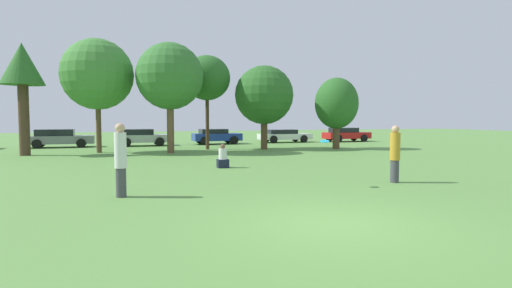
{
  "coord_description": "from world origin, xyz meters",
  "views": [
    {
      "loc": [
        -4.06,
        -6.94,
        2.09
      ],
      "look_at": [
        0.28,
        5.54,
        1.26
      ],
      "focal_mm": 28.25,
      "sensor_mm": 36.0,
      "label": 1
    }
  ],
  "objects_px": {
    "person_thrower": "(121,159)",
    "tree_4": "(264,95)",
    "frisbee": "(325,141)",
    "parked_car_blue": "(216,136)",
    "bystander_sitting": "(223,158)",
    "tree_5": "(337,104)",
    "parked_car_silver": "(141,137)",
    "tree_2": "(170,77)",
    "tree_1": "(97,75)",
    "parked_car_grey": "(59,138)",
    "parked_car_red": "(346,134)",
    "person_catcher": "(395,153)",
    "tree_3": "(207,78)",
    "parked_car_white": "(284,135)",
    "tree_0": "(22,69)"
  },
  "relations": [
    {
      "from": "person_thrower",
      "to": "tree_0",
      "type": "height_order",
      "value": "tree_0"
    },
    {
      "from": "tree_4",
      "to": "parked_car_blue",
      "type": "relative_size",
      "value": 1.45
    },
    {
      "from": "bystander_sitting",
      "to": "parked_car_white",
      "type": "height_order",
      "value": "parked_car_white"
    },
    {
      "from": "frisbee",
      "to": "parked_car_white",
      "type": "xyz_separation_m",
      "value": [
        7.97,
        21.79,
        -0.79
      ]
    },
    {
      "from": "tree_2",
      "to": "parked_car_white",
      "type": "relative_size",
      "value": 1.44
    },
    {
      "from": "person_thrower",
      "to": "tree_5",
      "type": "relative_size",
      "value": 0.4
    },
    {
      "from": "person_catcher",
      "to": "parked_car_white",
      "type": "distance_m",
      "value": 22.42
    },
    {
      "from": "tree_2",
      "to": "parked_car_blue",
      "type": "height_order",
      "value": "tree_2"
    },
    {
      "from": "parked_car_grey",
      "to": "parked_car_blue",
      "type": "xyz_separation_m",
      "value": [
        11.68,
        0.01,
        -0.02
      ]
    },
    {
      "from": "tree_5",
      "to": "parked_car_white",
      "type": "xyz_separation_m",
      "value": [
        -0.43,
        8.18,
        -2.5
      ]
    },
    {
      "from": "parked_car_red",
      "to": "parked_car_grey",
      "type": "bearing_deg",
      "value": 178.58
    },
    {
      "from": "tree_0",
      "to": "tree_5",
      "type": "xyz_separation_m",
      "value": [
        19.3,
        -1.35,
        -1.77
      ]
    },
    {
      "from": "parked_car_grey",
      "to": "parked_car_white",
      "type": "bearing_deg",
      "value": 0.56
    },
    {
      "from": "tree_3",
      "to": "parked_car_grey",
      "type": "bearing_deg",
      "value": 151.02
    },
    {
      "from": "tree_1",
      "to": "parked_car_grey",
      "type": "height_order",
      "value": "tree_1"
    },
    {
      "from": "tree_0",
      "to": "tree_1",
      "type": "relative_size",
      "value": 0.92
    },
    {
      "from": "person_thrower",
      "to": "tree_4",
      "type": "height_order",
      "value": "tree_4"
    },
    {
      "from": "person_catcher",
      "to": "parked_car_blue",
      "type": "height_order",
      "value": "person_catcher"
    },
    {
      "from": "bystander_sitting",
      "to": "tree_5",
      "type": "relative_size",
      "value": 0.21
    },
    {
      "from": "tree_4",
      "to": "frisbee",
      "type": "bearing_deg",
      "value": -103.44
    },
    {
      "from": "tree_1",
      "to": "parked_car_blue",
      "type": "height_order",
      "value": "tree_1"
    },
    {
      "from": "parked_car_white",
      "to": "parked_car_red",
      "type": "relative_size",
      "value": 1.09
    },
    {
      "from": "person_catcher",
      "to": "tree_3",
      "type": "distance_m",
      "value": 16.68
    },
    {
      "from": "tree_2",
      "to": "parked_car_silver",
      "type": "xyz_separation_m",
      "value": [
        -1.3,
        7.27,
        -3.94
      ]
    },
    {
      "from": "person_catcher",
      "to": "parked_car_white",
      "type": "relative_size",
      "value": 0.41
    },
    {
      "from": "person_thrower",
      "to": "parked_car_white",
      "type": "height_order",
      "value": "person_thrower"
    },
    {
      "from": "tree_5",
      "to": "parked_car_silver",
      "type": "xyz_separation_m",
      "value": [
        -12.57,
        7.62,
        -2.44
      ]
    },
    {
      "from": "person_thrower",
      "to": "tree_1",
      "type": "distance_m",
      "value": 15.69
    },
    {
      "from": "person_thrower",
      "to": "bystander_sitting",
      "type": "height_order",
      "value": "person_thrower"
    },
    {
      "from": "parked_car_grey",
      "to": "parked_car_silver",
      "type": "distance_m",
      "value": 5.76
    },
    {
      "from": "tree_0",
      "to": "parked_car_grey",
      "type": "relative_size",
      "value": 1.38
    },
    {
      "from": "frisbee",
      "to": "bystander_sitting",
      "type": "relative_size",
      "value": 0.28
    },
    {
      "from": "bystander_sitting",
      "to": "tree_5",
      "type": "bearing_deg",
      "value": 37.89
    },
    {
      "from": "parked_car_silver",
      "to": "parked_car_red",
      "type": "distance_m",
      "value": 17.96
    },
    {
      "from": "bystander_sitting",
      "to": "parked_car_silver",
      "type": "bearing_deg",
      "value": 99.01
    },
    {
      "from": "tree_0",
      "to": "tree_5",
      "type": "relative_size",
      "value": 1.29
    },
    {
      "from": "tree_5",
      "to": "frisbee",
      "type": "bearing_deg",
      "value": -121.65
    },
    {
      "from": "frisbee",
      "to": "parked_car_blue",
      "type": "xyz_separation_m",
      "value": [
        1.75,
        21.45,
        -0.73
      ]
    },
    {
      "from": "tree_0",
      "to": "tree_3",
      "type": "bearing_deg",
      "value": 5.61
    },
    {
      "from": "tree_0",
      "to": "parked_car_red",
      "type": "relative_size",
      "value": 1.49
    },
    {
      "from": "parked_car_grey",
      "to": "parked_car_red",
      "type": "distance_m",
      "value": 23.72
    },
    {
      "from": "parked_car_grey",
      "to": "parked_car_red",
      "type": "height_order",
      "value": "parked_car_grey"
    },
    {
      "from": "tree_3",
      "to": "tree_5",
      "type": "height_order",
      "value": "tree_3"
    },
    {
      "from": "tree_4",
      "to": "parked_car_red",
      "type": "height_order",
      "value": "tree_4"
    },
    {
      "from": "tree_5",
      "to": "parked_car_blue",
      "type": "height_order",
      "value": "tree_5"
    },
    {
      "from": "tree_1",
      "to": "parked_car_white",
      "type": "distance_m",
      "value": 16.73
    },
    {
      "from": "frisbee",
      "to": "tree_4",
      "type": "bearing_deg",
      "value": 76.56
    },
    {
      "from": "person_catcher",
      "to": "parked_car_silver",
      "type": "bearing_deg",
      "value": -69.9
    },
    {
      "from": "person_thrower",
      "to": "parked_car_grey",
      "type": "xyz_separation_m",
      "value": [
        -4.04,
        21.06,
        -0.34
      ]
    },
    {
      "from": "frisbee",
      "to": "tree_5",
      "type": "xyz_separation_m",
      "value": [
        8.39,
        13.62,
        1.71
      ]
    }
  ]
}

